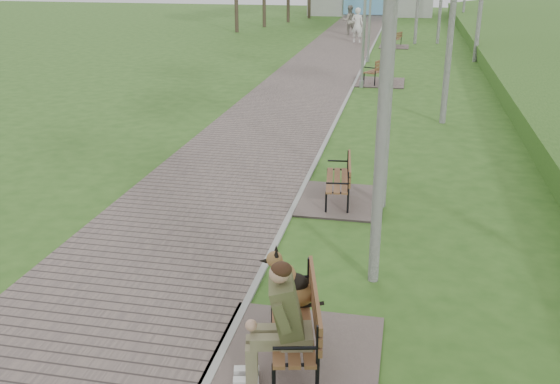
{
  "coord_description": "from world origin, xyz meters",
  "views": [
    {
      "loc": [
        1.99,
        -3.66,
        4.55
      ],
      "look_at": [
        0.21,
        4.96,
        1.22
      ],
      "focal_mm": 40.0,
      "sensor_mm": 36.0,
      "label": 1
    }
  ],
  "objects": [
    {
      "name": "lamp_post_second",
      "position": [
        0.31,
        19.49,
        2.11
      ],
      "size": [
        0.17,
        0.17,
        4.52
      ],
      "color": "#9FA2A7",
      "rests_on": "ground"
    },
    {
      "name": "walkway",
      "position": [
        -1.75,
        21.5,
        0.02
      ],
      "size": [
        3.5,
        67.0,
        0.04
      ],
      "primitive_type": "cube",
      "color": "#61534E",
      "rests_on": "ground"
    },
    {
      "name": "bench_third",
      "position": [
        0.86,
        20.53,
        0.22
      ],
      "size": [
        1.93,
        2.14,
        1.18
      ],
      "color": "#61534E",
      "rests_on": "ground"
    },
    {
      "name": "pedestrian_far",
      "position": [
        -1.8,
        35.77,
        0.89
      ],
      "size": [
        1.06,
        0.96,
        1.79
      ],
      "primitive_type": "imported",
      "rotation": [
        0.0,
        0.0,
        3.55
      ],
      "color": "gray",
      "rests_on": "ground"
    },
    {
      "name": "bench_second",
      "position": [
        0.78,
        7.85,
        0.2
      ],
      "size": [
        1.75,
        1.94,
        1.07
      ],
      "color": "#61534E",
      "rests_on": "ground"
    },
    {
      "name": "lamp_post_third",
      "position": [
        0.1,
        25.57,
        2.14
      ],
      "size": [
        0.18,
        0.18,
        4.58
      ],
      "color": "#9FA2A7",
      "rests_on": "ground"
    },
    {
      "name": "bench_main",
      "position": [
        0.81,
        2.49,
        0.49
      ],
      "size": [
        2.0,
        2.22,
        1.74
      ],
      "color": "#61534E",
      "rests_on": "ground"
    },
    {
      "name": "kerb",
      "position": [
        0.0,
        21.5,
        0.03
      ],
      "size": [
        0.1,
        67.0,
        0.05
      ],
      "primitive_type": "cube",
      "color": "#999993",
      "rests_on": "ground"
    },
    {
      "name": "bench_far",
      "position": [
        1.09,
        30.94,
        0.17
      ],
      "size": [
        1.55,
        1.72,
        0.95
      ],
      "color": "#61534E",
      "rests_on": "ground"
    },
    {
      "name": "pedestrian_near",
      "position": [
        -0.99,
        32.17,
        0.97
      ],
      "size": [
        0.8,
        0.63,
        1.93
      ],
      "primitive_type": "imported",
      "rotation": [
        0.0,
        0.0,
        2.87
      ],
      "color": "white",
      "rests_on": "ground"
    }
  ]
}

